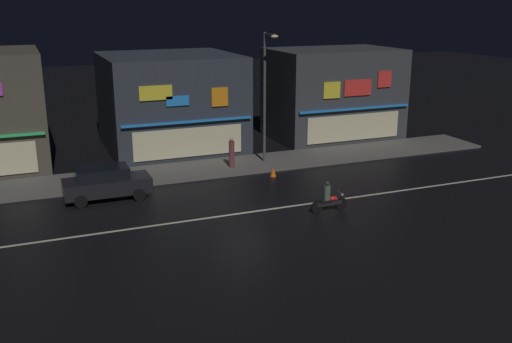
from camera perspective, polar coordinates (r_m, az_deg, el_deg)
The scene contains 10 objects.
ground_plane at distance 27.61m, azimuth -1.12°, elevation -4.08°, with size 140.00×140.00×0.00m, color black.
lane_divider_stripe at distance 27.61m, azimuth -1.12°, elevation -4.07°, with size 37.12×0.16×0.01m, color beige.
sidewalk_far at distance 34.49m, azimuth -5.70°, elevation 0.18°, with size 39.07×3.80×0.14m, color #5B5954.
storefront_center_block at distance 42.80m, azimuth 7.55°, elevation 7.58°, with size 8.91×6.25×6.38m.
storefront_right_block at distance 39.62m, azimuth -8.40°, elevation 6.77°, with size 8.56×8.70×6.28m.
streetlamp_mid at distance 34.78m, azimuth 0.98°, elevation 8.17°, with size 0.44×1.64×7.77m.
pedestrian_on_sidewalk at distance 34.43m, azimuth -2.40°, elevation 1.80°, with size 0.33×0.33×1.81m.
parked_car_near_kerb at distance 30.23m, azimuth -14.51°, elevation -1.04°, with size 4.30×1.98×1.67m.
motorcycle_following at distance 27.80m, azimuth 7.13°, elevation -2.67°, with size 1.90×0.60×1.52m.
traffic_cone at distance 33.17m, azimuth 1.69°, elevation -0.03°, with size 0.36×0.36×0.55m, color orange.
Camera 1 is at (-9.24, -24.15, 9.68)m, focal length 40.80 mm.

